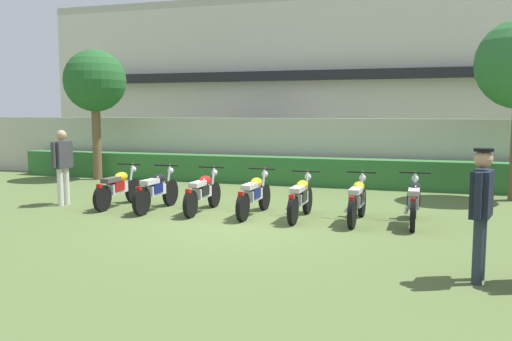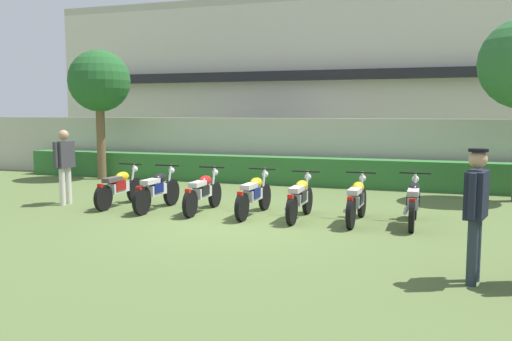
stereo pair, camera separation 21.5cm
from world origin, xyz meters
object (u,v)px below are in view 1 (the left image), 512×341
at_px(tree_near_inspector, 95,82).
at_px(motorcycle_in_row_4, 300,198).
at_px(officer_0, 481,203).
at_px(motorcycle_in_row_3, 254,194).
at_px(parked_car, 250,145).
at_px(motorcycle_in_row_2, 203,192).
at_px(motorcycle_in_row_1, 156,190).
at_px(motorcycle_in_row_5, 357,200).
at_px(inspector_person, 62,161).
at_px(motorcycle_in_row_6, 414,201).
at_px(motorcycle_in_row_0, 118,188).

relative_size(tree_near_inspector, motorcycle_in_row_4, 2.29).
height_order(tree_near_inspector, officer_0, tree_near_inspector).
bearing_deg(motorcycle_in_row_3, tree_near_inspector, 59.45).
distance_m(parked_car, motorcycle_in_row_4, 8.90).
bearing_deg(motorcycle_in_row_2, tree_near_inspector, 52.13).
height_order(tree_near_inspector, motorcycle_in_row_1, tree_near_inspector).
distance_m(parked_car, officer_0, 13.19).
bearing_deg(motorcycle_in_row_5, motorcycle_in_row_2, 90.43).
distance_m(motorcycle_in_row_4, officer_0, 4.50).
xyz_separation_m(motorcycle_in_row_4, officer_0, (3.06, -3.24, 0.58)).
relative_size(motorcycle_in_row_3, inspector_person, 1.10).
bearing_deg(tree_near_inspector, motorcycle_in_row_4, -29.51).
bearing_deg(parked_car, motorcycle_in_row_3, -63.46).
height_order(tree_near_inspector, motorcycle_in_row_6, tree_near_inspector).
height_order(motorcycle_in_row_3, motorcycle_in_row_4, motorcycle_in_row_3).
relative_size(motorcycle_in_row_0, motorcycle_in_row_4, 1.03).
xyz_separation_m(motorcycle_in_row_3, officer_0, (4.06, -3.33, 0.57)).
relative_size(tree_near_inspector, inspector_person, 2.35).
bearing_deg(officer_0, parked_car, -45.79).
distance_m(tree_near_inspector, motorcycle_in_row_4, 9.05).
xyz_separation_m(motorcycle_in_row_4, inspector_person, (-5.57, -0.05, 0.60)).
bearing_deg(tree_near_inspector, inspector_person, -65.45).
distance_m(tree_near_inspector, motorcycle_in_row_6, 10.88).
distance_m(parked_car, inspector_person, 8.33).
bearing_deg(motorcycle_in_row_1, motorcycle_in_row_5, -87.98).
bearing_deg(inspector_person, parked_car, 77.12).
bearing_deg(motorcycle_in_row_0, motorcycle_in_row_6, -88.86).
distance_m(parked_car, motorcycle_in_row_1, 8.12).
xyz_separation_m(motorcycle_in_row_1, motorcycle_in_row_6, (5.39, 0.14, 0.00)).
relative_size(motorcycle_in_row_2, motorcycle_in_row_5, 1.02).
distance_m(motorcycle_in_row_5, motorcycle_in_row_6, 1.06).
bearing_deg(motorcycle_in_row_0, parked_car, -2.61).
relative_size(motorcycle_in_row_1, motorcycle_in_row_2, 1.00).
xyz_separation_m(motorcycle_in_row_2, motorcycle_in_row_6, (4.34, 0.03, 0.01)).
height_order(motorcycle_in_row_0, motorcycle_in_row_3, same).
xyz_separation_m(motorcycle_in_row_1, motorcycle_in_row_5, (4.33, 0.04, -0.00)).
bearing_deg(motorcycle_in_row_3, inspector_person, 93.74).
bearing_deg(motorcycle_in_row_2, officer_0, -122.68).
bearing_deg(motorcycle_in_row_0, tree_near_inspector, 39.76).
relative_size(motorcycle_in_row_5, motorcycle_in_row_6, 0.97).
bearing_deg(motorcycle_in_row_3, parked_car, 20.80).
height_order(motorcycle_in_row_6, officer_0, officer_0).
relative_size(motorcycle_in_row_0, motorcycle_in_row_3, 0.96).
xyz_separation_m(inspector_person, officer_0, (8.63, -3.20, -0.02)).
height_order(parked_car, inspector_person, parked_car).
bearing_deg(motorcycle_in_row_4, motorcycle_in_row_1, 91.29).
bearing_deg(motorcycle_in_row_1, motorcycle_in_row_3, -85.78).
bearing_deg(motorcycle_in_row_1, officer_0, -115.73).
bearing_deg(motorcycle_in_row_2, motorcycle_in_row_3, -90.32).
height_order(parked_car, motorcycle_in_row_0, parked_car).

